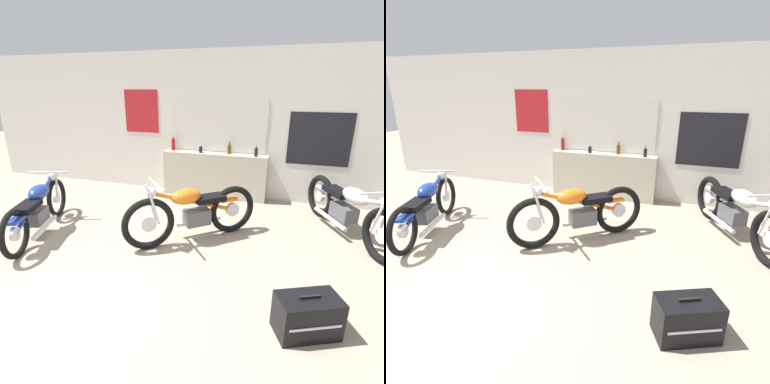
# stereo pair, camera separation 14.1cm
# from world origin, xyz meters

# --- Properties ---
(ground_plane) EXTENTS (24.00, 24.00, 0.00)m
(ground_plane) POSITION_xyz_m (0.00, 0.00, 0.00)
(ground_plane) COLOR gray
(wall_back) EXTENTS (10.00, 0.07, 2.80)m
(wall_back) POSITION_xyz_m (0.02, 3.78, 1.40)
(wall_back) COLOR silver
(wall_back) RESTS_ON ground_plane
(sill_counter) EXTENTS (2.08, 0.28, 0.90)m
(sill_counter) POSITION_xyz_m (0.51, 3.60, 0.45)
(sill_counter) COLOR #B7AD99
(sill_counter) RESTS_ON ground_plane
(bottle_leftmost) EXTENTS (0.08, 0.08, 0.30)m
(bottle_leftmost) POSITION_xyz_m (-0.38, 3.65, 1.03)
(bottle_leftmost) COLOR maroon
(bottle_leftmost) RESTS_ON sill_counter
(bottle_left_center) EXTENTS (0.07, 0.07, 0.16)m
(bottle_left_center) POSITION_xyz_m (0.23, 3.57, 0.97)
(bottle_left_center) COLOR black
(bottle_left_center) RESTS_ON sill_counter
(bottle_center) EXTENTS (0.07, 0.07, 0.23)m
(bottle_center) POSITION_xyz_m (0.79, 3.63, 1.00)
(bottle_center) COLOR #5B3814
(bottle_center) RESTS_ON sill_counter
(bottle_right_center) EXTENTS (0.07, 0.07, 0.20)m
(bottle_right_center) POSITION_xyz_m (1.32, 3.56, 0.99)
(bottle_right_center) COLOR black
(bottle_right_center) RESTS_ON sill_counter
(motorcycle_blue) EXTENTS (0.85, 1.91, 0.84)m
(motorcycle_blue) POSITION_xyz_m (-1.62, 1.19, 0.41)
(motorcycle_blue) COLOR black
(motorcycle_blue) RESTS_ON ground_plane
(motorcycle_orange) EXTENTS (1.61, 1.42, 0.94)m
(motorcycle_orange) POSITION_xyz_m (0.66, 1.70, 0.44)
(motorcycle_orange) COLOR black
(motorcycle_orange) RESTS_ON ground_plane
(motorcycle_silver) EXTENTS (1.07, 2.03, 0.90)m
(motorcycle_silver) POSITION_xyz_m (2.80, 2.55, 0.43)
(motorcycle_silver) COLOR black
(motorcycle_silver) RESTS_ON ground_plane
(hard_case_black) EXTENTS (0.63, 0.51, 0.41)m
(hard_case_black) POSITION_xyz_m (2.18, 0.32, 0.19)
(hard_case_black) COLOR black
(hard_case_black) RESTS_ON ground_plane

